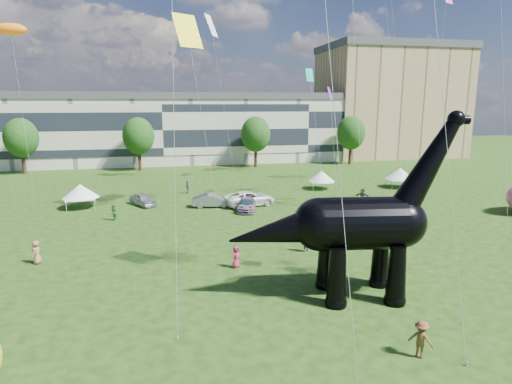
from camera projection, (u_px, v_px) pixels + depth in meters
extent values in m
plane|color=#16330C|center=(309.00, 306.00, 24.06)|extent=(220.00, 220.00, 0.00)
cube|color=beige|center=(163.00, 131.00, 80.62)|extent=(78.00, 11.00, 12.00)
cube|color=tan|center=(389.00, 104.00, 92.11)|extent=(28.00, 18.00, 22.00)
cylinder|color=#382314|center=(24.00, 164.00, 68.48)|extent=(0.56, 0.56, 3.20)
ellipsoid|color=#14380F|center=(21.00, 134.00, 67.51)|extent=(5.20, 5.20, 6.24)
cylinder|color=#382314|center=(140.00, 161.00, 72.09)|extent=(0.56, 0.56, 3.20)
ellipsoid|color=#14380F|center=(138.00, 133.00, 71.13)|extent=(5.20, 5.20, 6.24)
cylinder|color=#382314|center=(256.00, 158.00, 76.11)|extent=(0.56, 0.56, 3.20)
ellipsoid|color=#14380F|center=(256.00, 131.00, 75.15)|extent=(5.20, 5.20, 6.24)
cylinder|color=#382314|center=(350.00, 155.00, 79.73)|extent=(0.56, 0.56, 3.20)
ellipsoid|color=#14380F|center=(351.00, 130.00, 78.76)|extent=(5.20, 5.20, 6.24)
cone|color=black|center=(337.00, 277.00, 23.77)|extent=(1.32, 1.32, 3.41)
sphere|color=black|center=(336.00, 302.00, 24.08)|extent=(1.25, 1.25, 1.25)
cone|color=black|center=(326.00, 261.00, 26.22)|extent=(1.32, 1.32, 3.41)
sphere|color=black|center=(325.00, 284.00, 26.52)|extent=(1.25, 1.25, 1.25)
cone|color=black|center=(396.00, 275.00, 24.04)|extent=(1.32, 1.32, 3.41)
sphere|color=black|center=(395.00, 300.00, 24.35)|extent=(1.25, 1.25, 1.25)
cone|color=black|center=(380.00, 259.00, 26.49)|extent=(1.32, 1.32, 3.41)
sphere|color=black|center=(379.00, 282.00, 26.79)|extent=(1.25, 1.25, 1.25)
cylinder|color=black|center=(360.00, 223.00, 24.56)|extent=(5.13, 3.65, 3.07)
sphere|color=black|center=(319.00, 224.00, 24.37)|extent=(3.07, 3.07, 3.07)
sphere|color=black|center=(400.00, 222.00, 24.75)|extent=(2.96, 2.96, 2.96)
cone|color=black|center=(428.00, 166.00, 24.19)|extent=(4.47, 2.23, 6.03)
sphere|color=black|center=(456.00, 119.00, 23.76)|extent=(0.96, 0.96, 0.96)
cylinder|color=black|center=(462.00, 120.00, 23.80)|extent=(0.85, 0.60, 0.50)
cone|color=black|center=(278.00, 232.00, 24.27)|extent=(6.27, 3.13, 3.34)
imported|color=#BBBBC0|center=(143.00, 199.00, 47.60)|extent=(3.44, 4.24, 1.36)
imported|color=gray|center=(212.00, 201.00, 46.85)|extent=(4.55, 2.08, 1.45)
imported|color=white|center=(249.00, 198.00, 47.51)|extent=(6.25, 3.86, 1.61)
imported|color=#595960|center=(247.00, 204.00, 45.38)|extent=(2.90, 4.87, 1.32)
cube|color=silver|center=(321.00, 181.00, 56.56)|extent=(3.17, 3.17, 0.11)
cone|color=silver|center=(321.00, 176.00, 56.41)|extent=(4.02, 4.02, 1.38)
cylinder|color=#999999|center=(313.00, 187.00, 55.34)|extent=(0.06, 0.06, 1.02)
cylinder|color=#999999|center=(333.00, 187.00, 55.46)|extent=(0.06, 0.06, 1.02)
cylinder|color=#999999|center=(310.00, 184.00, 57.87)|extent=(0.06, 0.06, 1.02)
cylinder|color=#999999|center=(329.00, 183.00, 57.99)|extent=(0.06, 0.06, 1.02)
cube|color=white|center=(400.00, 179.00, 57.55)|extent=(3.62, 3.62, 0.12)
cone|color=white|center=(400.00, 173.00, 57.39)|extent=(4.59, 4.59, 1.52)
cylinder|color=#999999|center=(392.00, 185.00, 56.29)|extent=(0.06, 0.06, 1.12)
cylinder|color=#999999|center=(413.00, 185.00, 56.27)|extent=(0.06, 0.06, 1.12)
cylinder|color=#999999|center=(386.00, 182.00, 59.07)|extent=(0.06, 0.06, 1.12)
cylinder|color=#999999|center=(406.00, 182.00, 59.05)|extent=(0.06, 0.06, 1.12)
cube|color=white|center=(81.00, 198.00, 46.34)|extent=(3.31, 3.31, 0.12)
cone|color=white|center=(80.00, 191.00, 46.18)|extent=(4.20, 4.20, 1.50)
cylinder|color=#999999|center=(66.00, 207.00, 44.72)|extent=(0.06, 0.06, 1.10)
cylinder|color=#999999|center=(95.00, 205.00, 45.58)|extent=(0.06, 0.06, 1.10)
cylinder|color=#999999|center=(69.00, 201.00, 47.32)|extent=(0.06, 0.06, 1.10)
cylinder|color=#999999|center=(95.00, 199.00, 48.18)|extent=(0.06, 0.06, 1.10)
imported|color=black|center=(362.00, 196.00, 48.36)|extent=(1.63, 1.34, 1.75)
imported|color=#3F8535|center=(114.00, 213.00, 41.33)|extent=(0.95, 1.00, 1.64)
imported|color=#2E7467|center=(414.00, 181.00, 57.66)|extent=(0.82, 0.78, 1.90)
imported|color=#A12848|center=(236.00, 257.00, 29.53)|extent=(0.89, 0.89, 1.56)
imported|color=olive|center=(340.00, 212.00, 41.35)|extent=(1.22, 1.16, 1.66)
imported|color=#A46F52|center=(37.00, 252.00, 30.24)|extent=(0.74, 0.95, 1.71)
imported|color=navy|center=(306.00, 241.00, 32.70)|extent=(0.76, 0.67, 1.74)
imported|color=#482E68|center=(188.00, 187.00, 53.92)|extent=(0.44, 0.96, 1.61)
imported|color=brown|center=(421.00, 339.00, 19.09)|extent=(1.23, 1.28, 1.75)
plane|color=silver|center=(211.00, 26.00, 56.70)|extent=(2.37, 3.19, 2.84)
plane|color=purple|center=(330.00, 94.00, 49.83)|extent=(1.29, 1.58, 1.53)
plane|color=#0BAD81|center=(310.00, 75.00, 47.88)|extent=(1.44, 0.88, 1.43)
ellipsoid|color=orange|center=(11.00, 29.00, 53.99)|extent=(3.97, 3.91, 1.50)
plane|color=#FFF015|center=(187.00, 31.00, 39.57)|extent=(3.70, 2.91, 3.14)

